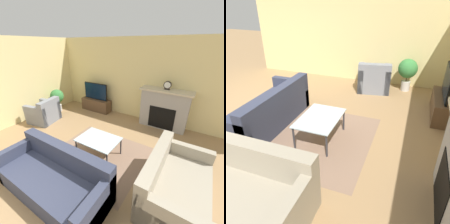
{
  "view_description": "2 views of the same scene",
  "coord_description": "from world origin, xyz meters",
  "views": [
    {
      "loc": [
        2.17,
        -0.19,
        2.5
      ],
      "look_at": [
        0.3,
        2.83,
        0.86
      ],
      "focal_mm": 24.0,
      "sensor_mm": 36.0,
      "label": 1
    },
    {
      "loc": [
        3.42,
        3.59,
        2.43
      ],
      "look_at": [
        0.64,
        2.57,
        0.8
      ],
      "focal_mm": 35.0,
      "sensor_mm": 36.0,
      "label": 2
    }
  ],
  "objects": [
    {
      "name": "tv",
      "position": [
        -1.33,
        4.26,
        0.79
      ],
      "size": [
        1.02,
        0.06,
        0.64
      ],
      "color": "black",
      "rests_on": "tv_stand"
    },
    {
      "name": "coffee_table",
      "position": [
        0.37,
        2.13,
        0.41
      ],
      "size": [
        0.95,
        0.69,
        0.46
      ],
      "color": "#333338",
      "rests_on": "ground_plane"
    },
    {
      "name": "couch_sectional",
      "position": [
        0.27,
        0.92,
        0.29
      ],
      "size": [
        2.12,
        0.87,
        0.82
      ],
      "color": "#33384C",
      "rests_on": "ground_plane"
    },
    {
      "name": "potted_plant",
      "position": [
        -2.57,
        3.39,
        0.57
      ],
      "size": [
        0.51,
        0.51,
        0.88
      ],
      "color": "beige",
      "rests_on": "ground_plane"
    },
    {
      "name": "armchair_by_window",
      "position": [
        -2.27,
        2.56,
        0.3
      ],
      "size": [
        0.94,
        0.98,
        0.82
      ],
      "rotation": [
        0.0,
        0.0,
        -1.38
      ],
      "color": "gray",
      "rests_on": "ground_plane"
    },
    {
      "name": "wall_back",
      "position": [
        0.0,
        4.57,
        1.35
      ],
      "size": [
        8.86,
        0.06,
        2.7
      ],
      "color": "beige",
      "rests_on": "ground_plane"
    },
    {
      "name": "area_rug",
      "position": [
        0.37,
        2.12,
        0.0
      ],
      "size": [
        2.15,
        1.89,
        0.0
      ],
      "color": "#896B56",
      "rests_on": "ground_plane"
    },
    {
      "name": "mantel_clock",
      "position": [
        1.29,
        4.32,
        1.38
      ],
      "size": [
        0.22,
        0.07,
        0.25
      ],
      "color": "#28231E",
      "rests_on": "fireplace"
    },
    {
      "name": "wall_left",
      "position": [
        -2.96,
        2.27,
        1.35
      ],
      "size": [
        0.06,
        7.54,
        2.7
      ],
      "color": "beige",
      "rests_on": "ground_plane"
    },
    {
      "name": "fireplace",
      "position": [
        1.29,
        4.32,
        0.65
      ],
      "size": [
        1.53,
        0.49,
        1.25
      ],
      "color": "#9E9993",
      "rests_on": "ground_plane"
    },
    {
      "name": "couch_loveseat",
      "position": [
        2.12,
        1.93,
        0.29
      ],
      "size": [
        0.98,
        1.59,
        0.82
      ],
      "rotation": [
        0.0,
        0.0,
        1.57
      ],
      "color": "#9E937F",
      "rests_on": "ground_plane"
    },
    {
      "name": "tv_stand",
      "position": [
        -1.33,
        4.26,
        0.24
      ],
      "size": [
        1.2,
        0.4,
        0.47
      ],
      "color": "brown",
      "rests_on": "ground_plane"
    }
  ]
}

